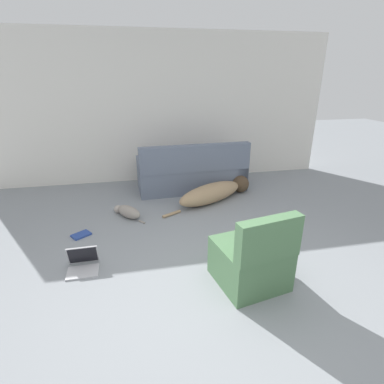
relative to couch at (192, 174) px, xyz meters
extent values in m
plane|color=gray|center=(-0.49, -2.91, -0.27)|extent=(20.00, 20.00, 0.00)
cube|color=silver|center=(-0.49, 0.67, 1.04)|extent=(6.43, 0.06, 2.63)
cube|color=slate|center=(0.00, 0.04, -0.07)|extent=(1.89, 0.87, 0.41)
cube|color=slate|center=(0.01, -0.29, 0.36)|extent=(1.86, 0.21, 0.44)
cube|color=slate|center=(0.83, 0.08, 0.00)|extent=(0.23, 0.80, 0.55)
cube|color=slate|center=(-0.83, 0.01, 0.00)|extent=(0.23, 0.80, 0.55)
ellipsoid|color=#A38460|center=(0.17, -0.67, -0.12)|extent=(1.26, 0.89, 0.30)
sphere|color=#493726|center=(0.79, -0.35, -0.13)|extent=(0.40, 0.40, 0.30)
cylinder|color=#A38460|center=(-0.51, -1.03, -0.25)|extent=(0.29, 0.18, 0.04)
ellipsoid|color=gray|center=(-1.12, -0.97, -0.19)|extent=(0.41, 0.44, 0.17)
sphere|color=#A89E93|center=(-1.28, -0.78, -0.22)|extent=(0.16, 0.16, 0.12)
cylinder|color=gray|center=(-0.94, -1.18, -0.26)|extent=(0.09, 0.10, 0.02)
cube|color=#B7B7BC|center=(-1.60, -2.19, -0.27)|extent=(0.32, 0.23, 0.02)
cube|color=#B7B7BC|center=(-1.60, -2.04, -0.15)|extent=(0.32, 0.08, 0.22)
cube|color=black|center=(-1.60, -2.05, -0.15)|extent=(0.29, 0.07, 0.20)
cube|color=#28428E|center=(-1.72, -1.39, -0.26)|extent=(0.27, 0.25, 0.02)
cube|color=#4C754C|center=(0.04, -2.65, -0.07)|extent=(0.72, 0.71, 0.42)
cube|color=#4C754C|center=(0.09, -2.90, 0.34)|extent=(0.62, 0.23, 0.39)
camera|label=1|loc=(-1.00, -4.95, 1.66)|focal=28.00mm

